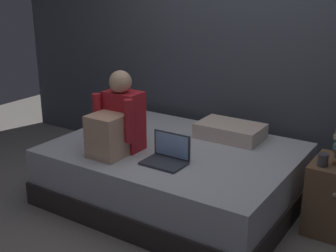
{
  "coord_description": "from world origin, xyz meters",
  "views": [
    {
      "loc": [
        1.65,
        -2.63,
        1.82
      ],
      "look_at": [
        -0.13,
        0.1,
        0.74
      ],
      "focal_mm": 47.62,
      "sensor_mm": 36.0,
      "label": 1
    }
  ],
  "objects_px": {
    "mug": "(323,160)",
    "laptop": "(167,156)",
    "person_sitting": "(117,122)",
    "bed": "(174,174)",
    "pillow": "(230,131)"
  },
  "relations": [
    {
      "from": "bed",
      "to": "mug",
      "type": "distance_m",
      "value": 1.23
    },
    {
      "from": "pillow",
      "to": "laptop",
      "type": "bearing_deg",
      "value": -101.91
    },
    {
      "from": "bed",
      "to": "pillow",
      "type": "relative_size",
      "value": 3.57
    },
    {
      "from": "pillow",
      "to": "mug",
      "type": "bearing_deg",
      "value": -20.18
    },
    {
      "from": "bed",
      "to": "person_sitting",
      "type": "distance_m",
      "value": 0.68
    },
    {
      "from": "laptop",
      "to": "mug",
      "type": "relative_size",
      "value": 3.56
    },
    {
      "from": "person_sitting",
      "to": "laptop",
      "type": "relative_size",
      "value": 2.05
    },
    {
      "from": "bed",
      "to": "person_sitting",
      "type": "height_order",
      "value": "person_sitting"
    },
    {
      "from": "person_sitting",
      "to": "laptop",
      "type": "bearing_deg",
      "value": 3.45
    },
    {
      "from": "mug",
      "to": "laptop",
      "type": "bearing_deg",
      "value": -157.04
    },
    {
      "from": "laptop",
      "to": "pillow",
      "type": "distance_m",
      "value": 0.78
    },
    {
      "from": "bed",
      "to": "pillow",
      "type": "distance_m",
      "value": 0.62
    },
    {
      "from": "pillow",
      "to": "mug",
      "type": "distance_m",
      "value": 0.94
    },
    {
      "from": "bed",
      "to": "pillow",
      "type": "xyz_separation_m",
      "value": [
        0.29,
        0.45,
        0.31
      ]
    },
    {
      "from": "person_sitting",
      "to": "laptop",
      "type": "distance_m",
      "value": 0.5
    }
  ]
}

